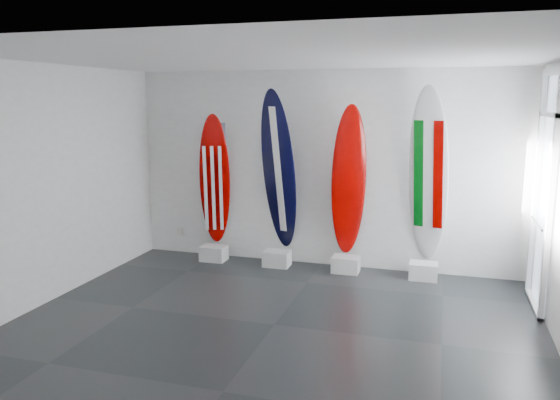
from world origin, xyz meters
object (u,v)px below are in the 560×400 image
(surfboard_usa, at_px, (215,180))
(surfboard_swiss, at_px, (349,181))
(surfboard_italy, at_px, (428,175))
(surfboard_navy, at_px, (279,171))

(surfboard_usa, height_order, surfboard_swiss, surfboard_swiss)
(surfboard_italy, bearing_deg, surfboard_swiss, -166.24)
(surfboard_usa, distance_m, surfboard_swiss, 2.15)
(surfboard_swiss, bearing_deg, surfboard_usa, 160.66)
(surfboard_swiss, xyz_separation_m, surfboard_italy, (1.13, 0.00, 0.13))
(surfboard_navy, relative_size, surfboard_italy, 0.99)
(surfboard_navy, distance_m, surfboard_italy, 2.21)
(surfboard_navy, distance_m, surfboard_swiss, 1.09)
(surfboard_usa, relative_size, surfboard_navy, 0.85)
(surfboard_usa, bearing_deg, surfboard_navy, -18.51)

